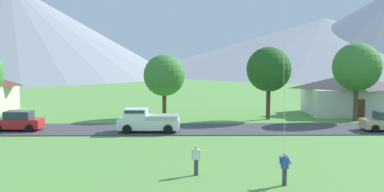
{
  "coord_description": "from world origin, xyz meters",
  "views": [
    {
      "loc": [
        0.7,
        -10.16,
        6.67
      ],
      "look_at": [
        1.06,
        17.02,
        4.14
      ],
      "focal_mm": 41.97,
      "sensor_mm": 36.0,
      "label": 1
    }
  ],
  "objects_px": {
    "house_left_center": "(349,93)",
    "parked_car_red_mid_east": "(18,121)",
    "pickup_truck_white_west_side": "(147,120)",
    "watcher_person": "(196,160)",
    "tree_near_right": "(357,67)",
    "tree_center": "(269,69)",
    "tree_near_left": "(164,75)"
  },
  "relations": [
    {
      "from": "house_left_center",
      "to": "parked_car_red_mid_east",
      "type": "xyz_separation_m",
      "value": [
        -32.83,
        -10.76,
        -1.47
      ]
    },
    {
      "from": "tree_near_right",
      "to": "watcher_person",
      "type": "relative_size",
      "value": 4.68
    },
    {
      "from": "house_left_center",
      "to": "tree_near_right",
      "type": "height_order",
      "value": "tree_near_right"
    },
    {
      "from": "tree_near_left",
      "to": "parked_car_red_mid_east",
      "type": "height_order",
      "value": "tree_near_left"
    },
    {
      "from": "parked_car_red_mid_east",
      "to": "tree_center",
      "type": "bearing_deg",
      "value": 16.49
    },
    {
      "from": "tree_near_right",
      "to": "tree_center",
      "type": "bearing_deg",
      "value": 172.1
    },
    {
      "from": "watcher_person",
      "to": "tree_center",
      "type": "bearing_deg",
      "value": 69.72
    },
    {
      "from": "tree_near_right",
      "to": "parked_car_red_mid_east",
      "type": "xyz_separation_m",
      "value": [
        -31.67,
        -5.65,
        -4.55
      ]
    },
    {
      "from": "house_left_center",
      "to": "pickup_truck_white_west_side",
      "type": "relative_size",
      "value": 1.85
    },
    {
      "from": "house_left_center",
      "to": "tree_near_right",
      "type": "bearing_deg",
      "value": -102.77
    },
    {
      "from": "house_left_center",
      "to": "parked_car_red_mid_east",
      "type": "distance_m",
      "value": 34.57
    },
    {
      "from": "tree_near_right",
      "to": "watcher_person",
      "type": "height_order",
      "value": "tree_near_right"
    },
    {
      "from": "parked_car_red_mid_east",
      "to": "watcher_person",
      "type": "relative_size",
      "value": 2.53
    },
    {
      "from": "watcher_person",
      "to": "pickup_truck_white_west_side",
      "type": "bearing_deg",
      "value": 105.97
    },
    {
      "from": "tree_center",
      "to": "watcher_person",
      "type": "bearing_deg",
      "value": -110.28
    },
    {
      "from": "tree_near_right",
      "to": "watcher_person",
      "type": "bearing_deg",
      "value": -129.24
    },
    {
      "from": "parked_car_red_mid_east",
      "to": "pickup_truck_white_west_side",
      "type": "xyz_separation_m",
      "value": [
        11.32,
        -0.95,
        0.19
      ]
    },
    {
      "from": "watcher_person",
      "to": "parked_car_red_mid_east",
      "type": "bearing_deg",
      "value": 136.33
    },
    {
      "from": "tree_near_right",
      "to": "pickup_truck_white_west_side",
      "type": "height_order",
      "value": "tree_near_right"
    },
    {
      "from": "house_left_center",
      "to": "tree_near_left",
      "type": "bearing_deg",
      "value": -173.2
    },
    {
      "from": "tree_center",
      "to": "watcher_person",
      "type": "relative_size",
      "value": 4.44
    },
    {
      "from": "parked_car_red_mid_east",
      "to": "pickup_truck_white_west_side",
      "type": "distance_m",
      "value": 11.36
    },
    {
      "from": "tree_near_right",
      "to": "parked_car_red_mid_east",
      "type": "relative_size",
      "value": 1.85
    },
    {
      "from": "tree_near_left",
      "to": "parked_car_red_mid_east",
      "type": "xyz_separation_m",
      "value": [
        -12.36,
        -8.32,
        -3.58
      ]
    },
    {
      "from": "house_left_center",
      "to": "parked_car_red_mid_east",
      "type": "relative_size",
      "value": 2.29
    },
    {
      "from": "watcher_person",
      "to": "tree_near_right",
      "type": "bearing_deg",
      "value": 50.76
    },
    {
      "from": "parked_car_red_mid_east",
      "to": "watcher_person",
      "type": "distance_m",
      "value": 21.02
    },
    {
      "from": "pickup_truck_white_west_side",
      "to": "watcher_person",
      "type": "distance_m",
      "value": 14.11
    },
    {
      "from": "house_left_center",
      "to": "tree_center",
      "type": "xyz_separation_m",
      "value": [
        -9.74,
        -3.92,
        2.79
      ]
    },
    {
      "from": "house_left_center",
      "to": "pickup_truck_white_west_side",
      "type": "height_order",
      "value": "house_left_center"
    },
    {
      "from": "tree_near_left",
      "to": "watcher_person",
      "type": "distance_m",
      "value": 23.28
    },
    {
      "from": "watcher_person",
      "to": "tree_near_left",
      "type": "bearing_deg",
      "value": 97.1
    }
  ]
}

